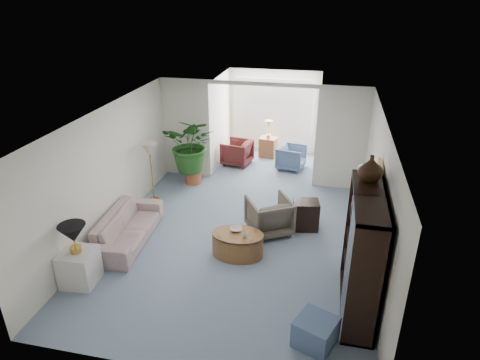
% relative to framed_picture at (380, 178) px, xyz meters
% --- Properties ---
extents(floor, '(6.00, 6.00, 0.00)m').
position_rel_framed_picture_xyz_m(floor, '(-2.46, 0.10, -1.70)').
color(floor, '#7B8AA3').
rests_on(floor, ground).
extents(sunroom_floor, '(2.60, 2.60, 0.00)m').
position_rel_framed_picture_xyz_m(sunroom_floor, '(-2.46, 4.20, -1.70)').
color(sunroom_floor, '#7B8AA3').
rests_on(sunroom_floor, ground).
extents(back_pier_left, '(1.20, 0.12, 2.50)m').
position_rel_framed_picture_xyz_m(back_pier_left, '(-4.36, 3.10, -0.45)').
color(back_pier_left, white).
rests_on(back_pier_left, ground).
extents(back_pier_right, '(1.20, 0.12, 2.50)m').
position_rel_framed_picture_xyz_m(back_pier_right, '(-0.56, 3.10, -0.45)').
color(back_pier_right, white).
rests_on(back_pier_right, ground).
extents(back_header, '(2.60, 0.12, 0.10)m').
position_rel_framed_picture_xyz_m(back_header, '(-2.46, 3.10, 0.75)').
color(back_header, white).
rests_on(back_header, back_pier_left).
extents(window_pane, '(2.20, 0.02, 1.50)m').
position_rel_framed_picture_xyz_m(window_pane, '(-2.46, 5.28, -0.30)').
color(window_pane, white).
extents(window_blinds, '(2.20, 0.02, 1.50)m').
position_rel_framed_picture_xyz_m(window_blinds, '(-2.46, 5.25, -0.30)').
color(window_blinds, white).
extents(framed_picture, '(0.04, 0.50, 0.40)m').
position_rel_framed_picture_xyz_m(framed_picture, '(0.00, 0.00, 0.00)').
color(framed_picture, '#B1A88D').
extents(sofa, '(0.92, 2.05, 0.59)m').
position_rel_framed_picture_xyz_m(sofa, '(-4.49, -0.17, -1.41)').
color(sofa, '#C1B3A3').
rests_on(sofa, ground).
extents(end_table, '(0.58, 0.58, 0.60)m').
position_rel_framed_picture_xyz_m(end_table, '(-4.69, -1.52, -1.40)').
color(end_table, silver).
rests_on(end_table, ground).
extents(table_lamp, '(0.44, 0.44, 0.30)m').
position_rel_framed_picture_xyz_m(table_lamp, '(-4.69, -1.52, -0.75)').
color(table_lamp, black).
rests_on(table_lamp, end_table).
extents(floor_lamp, '(0.36, 0.36, 0.28)m').
position_rel_framed_picture_xyz_m(floor_lamp, '(-4.68, 1.53, -0.45)').
color(floor_lamp, beige).
rests_on(floor_lamp, ground).
extents(coffee_table, '(1.18, 1.18, 0.45)m').
position_rel_framed_picture_xyz_m(coffee_table, '(-2.31, -0.19, -1.47)').
color(coffee_table, brown).
rests_on(coffee_table, ground).
extents(coffee_bowl, '(0.26, 0.26, 0.05)m').
position_rel_framed_picture_xyz_m(coffee_bowl, '(-2.36, -0.09, -1.22)').
color(coffee_bowl, beige).
rests_on(coffee_bowl, coffee_table).
extents(coffee_cup, '(0.11, 0.11, 0.08)m').
position_rel_framed_picture_xyz_m(coffee_cup, '(-2.16, -0.29, -1.21)').
color(coffee_cup, beige).
rests_on(coffee_cup, coffee_table).
extents(wingback_chair, '(1.09, 1.10, 0.74)m').
position_rel_framed_picture_xyz_m(wingback_chair, '(-1.87, 0.73, -1.33)').
color(wingback_chair, '#695F53').
rests_on(wingback_chair, ground).
extents(side_table_dark, '(0.57, 0.49, 0.60)m').
position_rel_framed_picture_xyz_m(side_table_dark, '(-1.17, 1.03, -1.40)').
color(side_table_dark, black).
rests_on(side_table_dark, ground).
extents(entertainment_cabinet, '(0.46, 1.73, 1.92)m').
position_rel_framed_picture_xyz_m(entertainment_cabinet, '(-0.23, -1.13, -0.74)').
color(entertainment_cabinet, black).
rests_on(entertainment_cabinet, ground).
extents(cabinet_urn, '(0.37, 0.37, 0.39)m').
position_rel_framed_picture_xyz_m(cabinet_urn, '(-0.23, -0.63, 0.41)').
color(cabinet_urn, black).
rests_on(cabinet_urn, entertainment_cabinet).
extents(ottoman, '(0.67, 0.67, 0.41)m').
position_rel_framed_picture_xyz_m(ottoman, '(-0.81, -2.03, -1.50)').
color(ottoman, slate).
rests_on(ottoman, ground).
extents(plant_pot, '(0.40, 0.40, 0.32)m').
position_rel_framed_picture_xyz_m(plant_pot, '(-4.08, 2.63, -1.54)').
color(plant_pot, '#A95331').
rests_on(plant_pot, ground).
extents(house_plant, '(1.26, 1.10, 1.40)m').
position_rel_framed_picture_xyz_m(house_plant, '(-4.08, 2.63, -0.68)').
color(house_plant, '#22521C').
rests_on(house_plant, plant_pot).
extents(sunroom_chair_blue, '(0.82, 0.80, 0.64)m').
position_rel_framed_picture_xyz_m(sunroom_chair_blue, '(-1.78, 4.05, -1.38)').
color(sunroom_chair_blue, slate).
rests_on(sunroom_chair_blue, ground).
extents(sunroom_chair_maroon, '(0.86, 0.85, 0.68)m').
position_rel_framed_picture_xyz_m(sunroom_chair_maroon, '(-3.28, 4.05, -1.36)').
color(sunroom_chair_maroon, maroon).
rests_on(sunroom_chair_maroon, ground).
extents(sunroom_table, '(0.52, 0.44, 0.57)m').
position_rel_framed_picture_xyz_m(sunroom_table, '(-2.53, 4.80, -1.42)').
color(sunroom_table, brown).
rests_on(sunroom_table, ground).
extents(shelf_clutter, '(0.30, 1.26, 1.06)m').
position_rel_framed_picture_xyz_m(shelf_clutter, '(-0.28, -1.24, -0.61)').
color(shelf_clutter, '#322E26').
rests_on(shelf_clutter, entertainment_cabinet).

